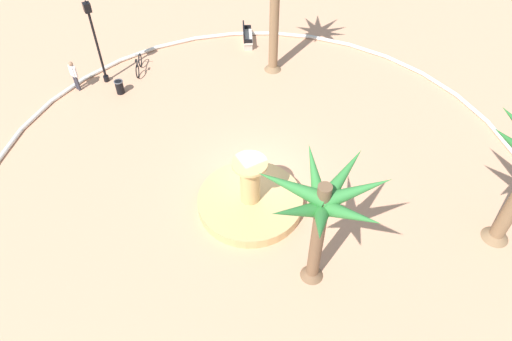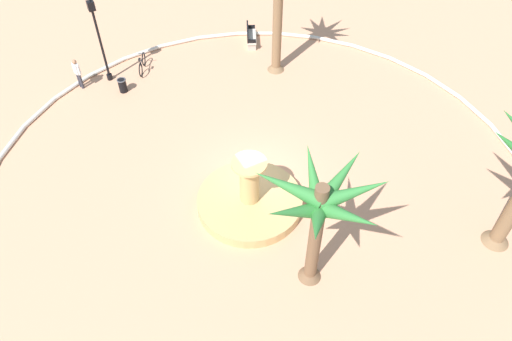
# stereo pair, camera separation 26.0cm
# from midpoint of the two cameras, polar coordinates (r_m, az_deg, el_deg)

# --- Properties ---
(ground_plane) EXTENTS (80.00, 80.00, 0.00)m
(ground_plane) POSITION_cam_midpoint_polar(r_m,az_deg,el_deg) (20.67, 0.66, -1.05)
(ground_plane) COLOR tan
(plaza_curb) EXTENTS (22.98, 22.98, 0.20)m
(plaza_curb) POSITION_cam_midpoint_polar(r_m,az_deg,el_deg) (20.60, 0.66, -0.87)
(plaza_curb) COLOR silver
(plaza_curb) RESTS_ON ground
(fountain) EXTENTS (4.19, 4.19, 2.47)m
(fountain) POSITION_cam_midpoint_polar(r_m,az_deg,el_deg) (19.49, -0.35, -3.44)
(fountain) COLOR tan
(fountain) RESTS_ON ground
(palm_tree_mid_plaza) EXTENTS (4.05, 3.98, 5.05)m
(palm_tree_mid_plaza) POSITION_cam_midpoint_polar(r_m,az_deg,el_deg) (14.89, 7.98, -4.45)
(palm_tree_mid_plaza) COLOR brown
(palm_tree_mid_plaza) RESTS_ON ground
(bench_east) EXTENTS (1.16, 1.66, 1.00)m
(bench_east) POSITION_cam_midpoint_polar(r_m,az_deg,el_deg) (28.56, -0.32, 15.14)
(bench_east) COLOR beige
(bench_east) RESTS_ON ground
(lamppost) EXTENTS (0.32, 0.32, 4.48)m
(lamppost) POSITION_cam_midpoint_polar(r_m,az_deg,el_deg) (25.60, -17.55, 14.84)
(lamppost) COLOR black
(lamppost) RESTS_ON ground
(trash_bin) EXTENTS (0.46, 0.46, 0.73)m
(trash_bin) POSITION_cam_midpoint_polar(r_m,az_deg,el_deg) (25.74, -14.98, 9.58)
(trash_bin) COLOR black
(trash_bin) RESTS_ON ground
(bicycle_red_frame) EXTENTS (0.86, 1.55, 0.94)m
(bicycle_red_frame) POSITION_cam_midpoint_polar(r_m,az_deg,el_deg) (27.01, -12.83, 11.97)
(bicycle_red_frame) COLOR black
(bicycle_red_frame) RESTS_ON ground
(person_cyclist_helmet) EXTENTS (0.30, 0.50, 1.65)m
(person_cyclist_helmet) POSITION_cam_midpoint_polar(r_m,az_deg,el_deg) (26.33, -19.77, 10.69)
(person_cyclist_helmet) COLOR #33333D
(person_cyclist_helmet) RESTS_ON ground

